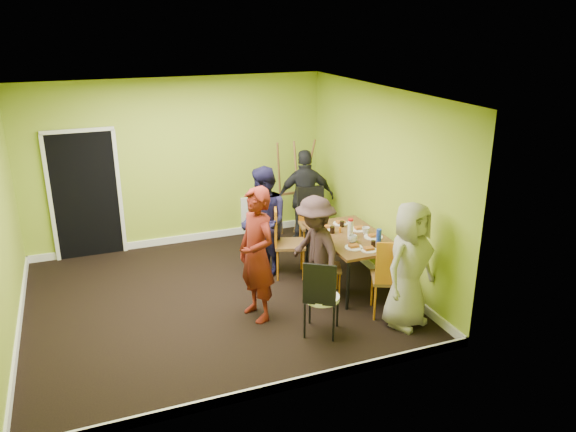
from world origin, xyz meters
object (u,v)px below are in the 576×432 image
chair_left_near (323,262)px  thermos (350,229)px  chair_front_end (391,274)px  person_front_end (409,265)px  easel (294,191)px  person_left_near (315,250)px  blue_bottle (379,236)px  orange_bottle (340,230)px  dining_table (351,239)px  chair_bentwood (321,294)px  person_standing (257,255)px  chair_back_end (311,206)px  chair_left_far (284,238)px  person_left_far (264,222)px  person_back_end (305,198)px

chair_left_near → thermos: (0.49, 0.15, 0.38)m
chair_front_end → person_front_end: person_front_end is taller
easel → person_left_near: size_ratio=1.18×
blue_bottle → orange_bottle: bearing=120.9°
dining_table → thermos: size_ratio=6.35×
chair_front_end → person_left_near: size_ratio=0.73×
chair_bentwood → orange_bottle: 1.60m
chair_bentwood → chair_left_near: bearing=97.8°
dining_table → chair_front_end: chair_front_end is taller
thermos → person_left_near: bearing=-159.0°
dining_table → person_front_end: bearing=-84.1°
dining_table → thermos: 0.18m
person_standing → chair_back_end: bearing=125.4°
chair_left_far → thermos: bearing=69.1°
dining_table → chair_bentwood: 1.52m
chair_left_far → easel: 1.53m
chair_front_end → chair_bentwood: bearing=-150.9°
chair_back_end → person_standing: 2.42m
orange_bottle → person_left_far: 1.13m
person_left_near → chair_left_far: bearing=-179.8°
blue_bottle → chair_left_near: bearing=165.2°
person_standing → person_front_end: 1.89m
dining_table → person_left_far: bearing=142.9°
thermos → blue_bottle: size_ratio=1.20×
chair_left_near → chair_back_end: (0.51, 1.60, 0.26)m
chair_left_far → person_front_end: (0.94, -1.88, 0.21)m
thermos → person_left_far: (-1.01, 0.82, -0.04)m
chair_front_end → blue_bottle: bearing=97.1°
easel → person_standing: easel is taller
chair_left_far → person_standing: (-0.75, -1.03, 0.27)m
chair_left_far → chair_left_near: 0.83m
chair_bentwood → chair_front_end: bearing=38.9°
person_left_near → person_back_end: bearing=153.3°
chair_bentwood → person_back_end: (0.97, 2.79, 0.27)m
person_back_end → person_left_far: bearing=52.3°
chair_left_far → chair_back_end: size_ratio=1.02×
easel → chair_left_near: bearing=-101.1°
chair_bentwood → person_left_far: person_left_far is taller
chair_left_near → person_standing: (-1.04, -0.26, 0.39)m
chair_front_end → person_standing: bearing=-177.4°
blue_bottle → person_left_near: bearing=174.1°
chair_left_far → person_back_end: (0.79, 1.04, 0.21)m
chair_bentwood → orange_bottle: chair_bentwood is taller
person_left_far → person_back_end: person_left_far is taller
thermos → orange_bottle: thermos is taller
chair_left_near → thermos: size_ratio=3.70×
blue_bottle → orange_bottle: (-0.32, 0.54, -0.06)m
orange_bottle → person_front_end: (0.23, -1.45, 0.02)m
thermos → person_left_near: (-0.65, -0.25, -0.12)m
chair_front_end → orange_bottle: chair_front_end is taller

